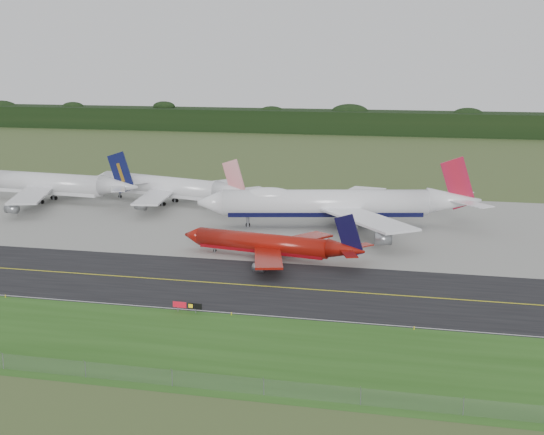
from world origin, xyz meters
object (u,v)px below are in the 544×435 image
at_px(jet_red_737, 272,244).
at_px(jet_navy_gold, 46,184).
at_px(jet_ba_747, 335,203).
at_px(taxiway_sign, 187,306).
at_px(jet_star_tail, 168,187).

height_order(jet_red_737, jet_navy_gold, jet_navy_gold).
distance_m(jet_ba_747, taxiway_sign, 69.62).
relative_size(jet_star_tail, taxiway_sign, 10.63).
distance_m(jet_navy_gold, jet_star_tail, 35.56).
bearing_deg(jet_red_737, jet_star_tail, 129.40).
relative_size(jet_ba_747, jet_red_737, 1.71).
xyz_separation_m(jet_red_737, jet_navy_gold, (-77.08, 46.23, 2.10)).
relative_size(jet_red_737, jet_star_tail, 0.76).
xyz_separation_m(jet_ba_747, jet_navy_gold, (-85.65, 14.13, -0.82)).
xyz_separation_m(jet_navy_gold, taxiway_sign, (71.12, -82.06, -3.94)).
relative_size(jet_red_737, taxiway_sign, 8.03).
bearing_deg(jet_red_737, jet_navy_gold, 149.05).
distance_m(jet_red_737, taxiway_sign, 36.36).
bearing_deg(jet_red_737, taxiway_sign, -99.44).
bearing_deg(jet_star_tail, jet_ba_747, -20.49).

